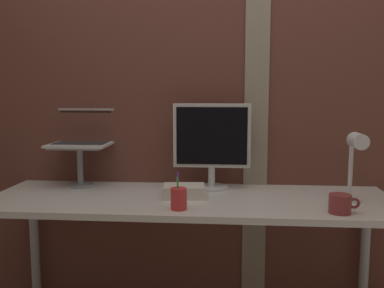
% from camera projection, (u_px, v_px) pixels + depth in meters
% --- Properties ---
extents(brick_wall_back, '(3.53, 0.16, 2.50)m').
position_uv_depth(brick_wall_back, '(217.00, 91.00, 2.36)').
color(brick_wall_back, brown).
rests_on(brick_wall_back, ground_plane).
extents(desk, '(1.97, 0.63, 0.74)m').
position_uv_depth(desk, '(190.00, 212.00, 2.07)').
color(desk, silver).
rests_on(desk, ground_plane).
extents(monitor, '(0.40, 0.18, 0.45)m').
position_uv_depth(monitor, '(212.00, 140.00, 2.21)').
color(monitor, silver).
rests_on(monitor, desk).
extents(laptop_stand, '(0.28, 0.22, 0.22)m').
position_uv_depth(laptop_stand, '(80.00, 159.00, 2.29)').
color(laptop_stand, gray).
rests_on(laptop_stand, desk).
extents(laptop, '(0.32, 0.31, 0.20)m').
position_uv_depth(laptop, '(84.00, 135.00, 2.34)').
color(laptop, silver).
rests_on(laptop, laptop_stand).
extents(desk_lamp, '(0.12, 0.20, 0.33)m').
position_uv_depth(desk_lamp, '(355.00, 160.00, 1.92)').
color(desk_lamp, white).
rests_on(desk_lamp, desk).
extents(pen_cup, '(0.07, 0.07, 0.16)m').
position_uv_depth(pen_cup, '(179.00, 199.00, 1.85)').
color(pen_cup, red).
rests_on(pen_cup, desk).
extents(coffee_mug, '(0.13, 0.09, 0.08)m').
position_uv_depth(coffee_mug, '(340.00, 204.00, 1.79)').
color(coffee_mug, maroon).
rests_on(coffee_mug, desk).
extents(paper_clutter_stack, '(0.21, 0.16, 0.06)m').
position_uv_depth(paper_clutter_stack, '(184.00, 191.00, 2.06)').
color(paper_clutter_stack, silver).
rests_on(paper_clutter_stack, desk).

